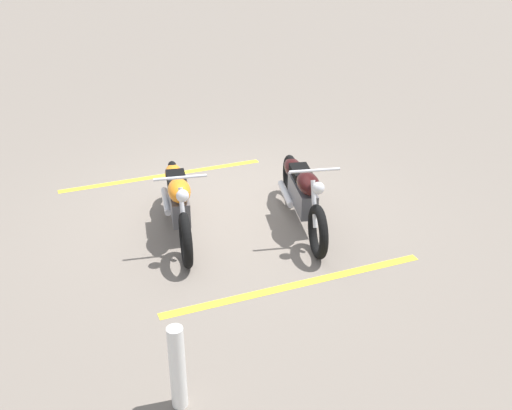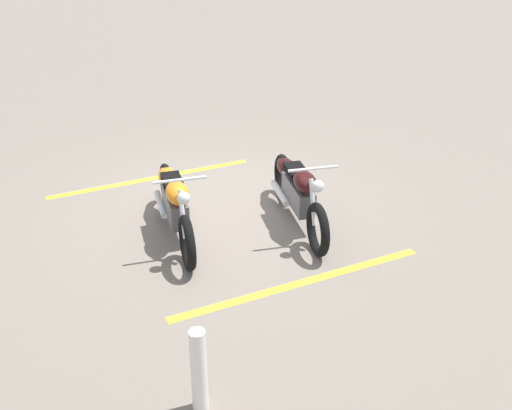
{
  "view_description": "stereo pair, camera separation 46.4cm",
  "coord_description": "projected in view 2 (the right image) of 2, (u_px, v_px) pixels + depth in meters",
  "views": [
    {
      "loc": [
        7.41,
        -1.98,
        3.98
      ],
      "look_at": [
        1.23,
        0.0,
        0.65
      ],
      "focal_mm": 42.93,
      "sensor_mm": 36.0,
      "label": 1
    },
    {
      "loc": [
        7.25,
        -2.41,
        3.98
      ],
      "look_at": [
        1.23,
        0.0,
        0.65
      ],
      "focal_mm": 42.93,
      "sensor_mm": 36.0,
      "label": 2
    }
  ],
  "objects": [
    {
      "name": "parking_stripe_mid",
      "position": [
        301.0,
        283.0,
        6.97
      ],
      "size": [
        0.34,
        3.2,
        0.01
      ],
      "primitive_type": "cube",
      "rotation": [
        0.0,
        0.0,
        1.64
      ],
      "color": "yellow",
      "rests_on": "ground"
    },
    {
      "name": "motorcycle_dark_foreground",
      "position": [
        298.0,
        191.0,
        8.07
      ],
      "size": [
        2.22,
        0.64,
        1.04
      ],
      "rotation": [
        0.0,
        0.0,
        -0.15
      ],
      "color": "black",
      "rests_on": "ground"
    },
    {
      "name": "bollard_post",
      "position": [
        199.0,
        371.0,
        5.1
      ],
      "size": [
        0.14,
        0.14,
        0.83
      ],
      "primitive_type": "cylinder",
      "color": "white",
      "rests_on": "ground"
    },
    {
      "name": "parking_stripe_near",
      "position": [
        152.0,
        178.0,
        9.51
      ],
      "size": [
        0.34,
        3.2,
        0.01
      ],
      "primitive_type": "cube",
      "rotation": [
        0.0,
        0.0,
        1.64
      ],
      "color": "yellow",
      "rests_on": "ground"
    },
    {
      "name": "motorcycle_bright_foreground",
      "position": [
        175.0,
        202.0,
        7.78
      ],
      "size": [
        2.23,
        0.62,
        1.04
      ],
      "rotation": [
        0.0,
        0.0,
        -0.1
      ],
      "color": "black",
      "rests_on": "ground"
    },
    {
      "name": "ground_plane",
      "position": [
        223.0,
        209.0,
        8.6
      ],
      "size": [
        60.0,
        60.0,
        0.0
      ],
      "primitive_type": "plane",
      "color": "slate"
    }
  ]
}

